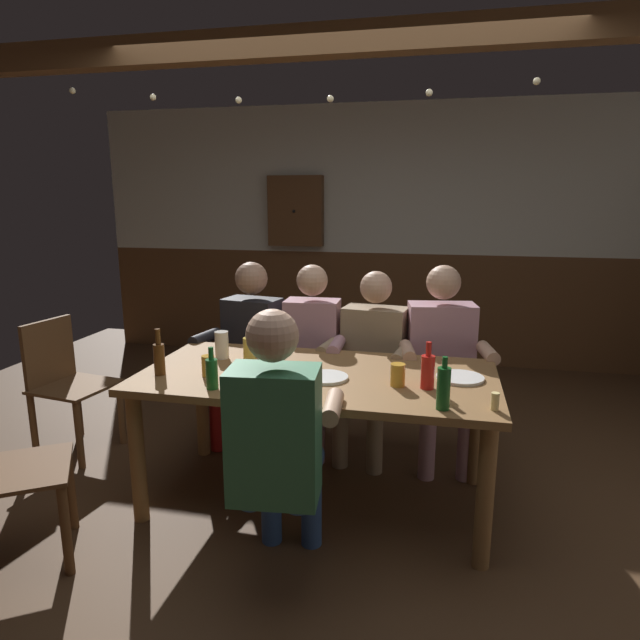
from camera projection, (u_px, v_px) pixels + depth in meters
ground_plane at (312, 513)px, 2.98m from camera, size 7.13×7.13×0.00m
back_wall_upper at (383, 179)px, 5.47m from camera, size 5.91×0.12×1.44m
back_wall_wainscot at (380, 306)px, 5.75m from camera, size 5.91×0.12×1.11m
ceiling_beam at (332, 41)px, 2.92m from camera, size 5.32×0.14×0.16m
dining_table at (317, 390)px, 2.97m from camera, size 1.89×0.95×0.75m
person_0 at (248, 343)px, 3.78m from camera, size 0.56×0.58×1.24m
person_1 at (310, 349)px, 3.68m from camera, size 0.51×0.52×1.23m
person_2 at (371, 355)px, 3.59m from camera, size 0.58×0.57×1.20m
person_3 at (442, 355)px, 3.49m from camera, size 0.60×0.59×1.25m
person_4 at (278, 439)px, 2.30m from camera, size 0.53×0.56×1.25m
chair_empty_near_right at (65, 381)px, 3.65m from camera, size 0.50×0.50×0.88m
table_candle at (495, 401)px, 2.44m from camera, size 0.04×0.04×0.08m
plate_0 at (460, 378)px, 2.86m from camera, size 0.24×0.24×0.01m
plate_1 at (326, 377)px, 2.86m from camera, size 0.23×0.23×0.01m
bottle_0 at (428, 371)px, 2.70m from camera, size 0.07×0.07×0.24m
bottle_1 at (444, 388)px, 2.43m from camera, size 0.06×0.06×0.24m
bottle_2 at (159, 357)px, 2.91m from camera, size 0.06×0.06×0.25m
bottle_3 at (212, 373)px, 2.70m from camera, size 0.06×0.06×0.21m
pint_glass_0 at (222, 345)px, 3.21m from camera, size 0.08×0.08×0.16m
pint_glass_1 at (398, 375)px, 2.74m from camera, size 0.07×0.07×0.11m
pint_glass_2 at (255, 381)px, 2.62m from camera, size 0.08×0.08×0.14m
pint_glass_3 at (249, 349)px, 3.18m from camera, size 0.07×0.07×0.13m
pint_glass_4 at (208, 366)px, 2.90m from camera, size 0.07×0.07×0.11m
pint_glass_5 at (264, 375)px, 2.76m from camera, size 0.07×0.07×0.10m
wall_dart_cabinet at (296, 211)px, 5.60m from camera, size 0.56×0.15×0.70m
string_lights at (330, 84)px, 2.92m from camera, size 4.17×0.04×0.21m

